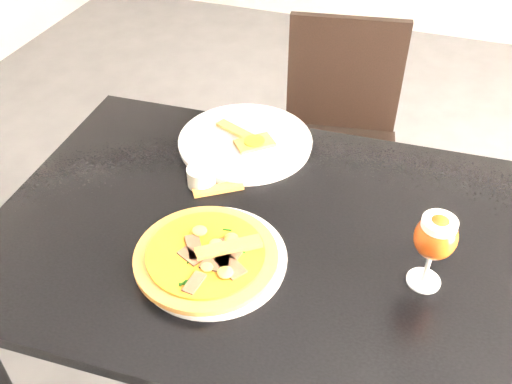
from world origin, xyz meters
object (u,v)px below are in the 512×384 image
at_px(chair_far, 337,141).
at_px(pizza, 206,255).
at_px(beer_glass, 436,238).
at_px(dining_table, 273,260).

bearing_deg(chair_far, pizza, -104.70).
bearing_deg(beer_glass, dining_table, 172.61).
distance_m(chair_far, pizza, 0.94).
relative_size(chair_far, pizza, 3.04).
height_order(chair_far, beer_glass, beer_glass).
xyz_separation_m(dining_table, beer_glass, (0.31, -0.04, 0.21)).
relative_size(dining_table, pizza, 4.35).
xyz_separation_m(dining_table, pizza, (-0.10, -0.13, 0.12)).
bearing_deg(dining_table, chair_far, 88.31).
distance_m(pizza, beer_glass, 0.43).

